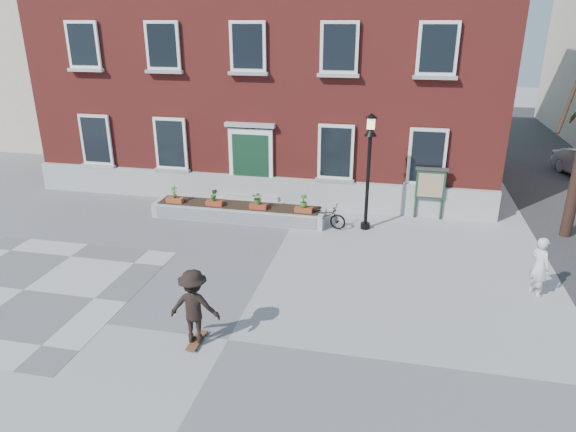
% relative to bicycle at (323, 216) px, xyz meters
% --- Properties ---
extents(ground, '(100.00, 100.00, 0.00)m').
position_rel_bicycle_xyz_m(ground, '(-1.06, -7.05, -0.42)').
color(ground, gray).
rests_on(ground, ground).
extents(checker_patch, '(6.00, 6.00, 0.01)m').
position_rel_bicycle_xyz_m(checker_patch, '(-7.06, -6.05, -0.41)').
color(checker_patch, '#5F5E61').
rests_on(checker_patch, ground).
extents(distant_building, '(10.00, 12.00, 13.00)m').
position_rel_bicycle_xyz_m(distant_building, '(-19.06, 12.95, 6.08)').
color(distant_building, beige).
rests_on(distant_building, ground).
extents(bicycle, '(1.67, 0.81, 0.84)m').
position_rel_bicycle_xyz_m(bicycle, '(0.00, 0.00, 0.00)').
color(bicycle, black).
rests_on(bicycle, ground).
extents(bystander, '(0.61, 0.69, 1.59)m').
position_rel_bicycle_xyz_m(bystander, '(6.08, -3.40, 0.38)').
color(bystander, silver).
rests_on(bystander, ground).
extents(brick_building, '(18.40, 10.85, 12.60)m').
position_rel_bicycle_xyz_m(brick_building, '(-3.06, 6.93, 5.88)').
color(brick_building, maroon).
rests_on(brick_building, ground).
extents(planter_assembly, '(6.20, 1.12, 1.15)m').
position_rel_bicycle_xyz_m(planter_assembly, '(-3.05, 0.13, -0.11)').
color(planter_assembly, '#BABAB5').
rests_on(planter_assembly, ground).
extents(lamp_post, '(0.40, 0.40, 3.93)m').
position_rel_bicycle_xyz_m(lamp_post, '(1.43, 0.18, 2.12)').
color(lamp_post, black).
rests_on(lamp_post, ground).
extents(notice_board, '(1.10, 0.16, 1.87)m').
position_rel_bicycle_xyz_m(notice_board, '(3.54, 1.63, 0.84)').
color(notice_board, '#1B3724').
rests_on(notice_board, ground).
extents(skateboarder, '(1.14, 0.78, 1.77)m').
position_rel_bicycle_xyz_m(skateboarder, '(-1.70, -7.29, 0.50)').
color(skateboarder, brown).
rests_on(skateboarder, ground).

